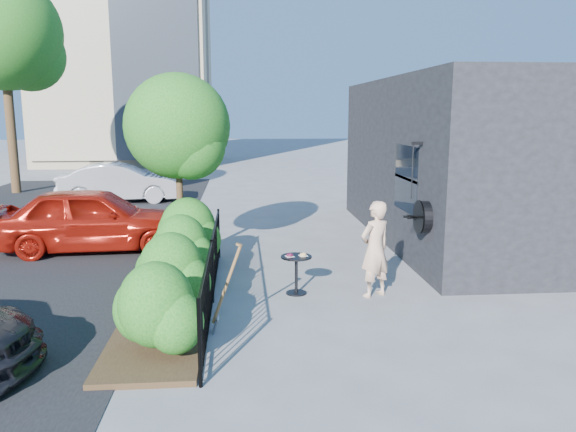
{
  "coord_description": "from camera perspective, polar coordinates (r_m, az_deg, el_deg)",
  "views": [
    {
      "loc": [
        -0.99,
        -9.19,
        3.18
      ],
      "look_at": [
        -0.09,
        1.49,
        1.2
      ],
      "focal_mm": 35.0,
      "sensor_mm": 36.0,
      "label": 1
    }
  ],
  "objects": [
    {
      "name": "shovel",
      "position": [
        8.27,
        -6.47,
        -7.76
      ],
      "size": [
        0.47,
        0.18,
        1.37
      ],
      "color": "brown",
      "rests_on": "ground"
    },
    {
      "name": "planting_bed",
      "position": [
        9.78,
        -11.78,
        -8.48
      ],
      "size": [
        1.3,
        6.0,
        0.08
      ],
      "primitive_type": "cube",
      "color": "#382616",
      "rests_on": "ground"
    },
    {
      "name": "car_silver",
      "position": [
        21.03,
        -16.67,
        3.26
      ],
      "size": [
        4.35,
        1.82,
        1.4
      ],
      "primitive_type": "imported",
      "rotation": [
        0.0,
        0.0,
        1.65
      ],
      "color": "#B0B0B5",
      "rests_on": "ground"
    },
    {
      "name": "cafe_table",
      "position": [
        9.96,
        0.85,
        -5.28
      ],
      "size": [
        0.55,
        0.55,
        0.74
      ],
      "rotation": [
        0.0,
        0.0,
        0.3
      ],
      "color": "black",
      "rests_on": "ground"
    },
    {
      "name": "shrubs",
      "position": [
        9.68,
        -11.27,
        -4.59
      ],
      "size": [
        1.1,
        5.6,
        1.24
      ],
      "color": "#135517",
      "rests_on": "ground"
    },
    {
      "name": "street_tree_far",
      "position": [
        24.96,
        -26.85,
        15.68
      ],
      "size": [
        4.4,
        4.4,
        8.28
      ],
      "color": "#3F2B19",
      "rests_on": "ground"
    },
    {
      "name": "shop_building",
      "position": [
        15.19,
        20.58,
        5.35
      ],
      "size": [
        6.22,
        9.0,
        4.0
      ],
      "color": "black",
      "rests_on": "ground"
    },
    {
      "name": "fence",
      "position": [
        9.57,
        -7.72,
        -5.52
      ],
      "size": [
        0.05,
        6.05,
        1.1
      ],
      "color": "black",
      "rests_on": "ground"
    },
    {
      "name": "ground",
      "position": [
        9.77,
        1.28,
        -8.52
      ],
      "size": [
        120.0,
        120.0,
        0.0
      ],
      "primitive_type": "plane",
      "color": "gray",
      "rests_on": "ground"
    },
    {
      "name": "patio_tree",
      "position": [
        12.02,
        -10.87,
        8.3
      ],
      "size": [
        2.2,
        2.2,
        3.94
      ],
      "color": "#3F2B19",
      "rests_on": "ground"
    },
    {
      "name": "woman",
      "position": [
        9.86,
        8.83,
        -3.34
      ],
      "size": [
        0.74,
        0.65,
        1.7
      ],
      "primitive_type": "imported",
      "rotation": [
        0.0,
        0.0,
        3.65
      ],
      "color": "#D5AA8A",
      "rests_on": "ground"
    },
    {
      "name": "car_red",
      "position": [
        13.74,
        -19.16,
        -0.28
      ],
      "size": [
        4.53,
        2.06,
        1.51
      ],
      "primitive_type": "imported",
      "rotation": [
        0.0,
        0.0,
        1.63
      ],
      "color": "#A6190D",
      "rests_on": "ground"
    }
  ]
}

